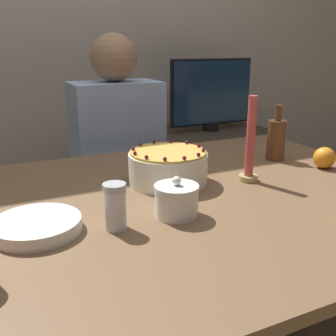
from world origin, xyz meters
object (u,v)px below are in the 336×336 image
Objects in this scene: bottle at (276,139)px; tv_monitor at (212,94)px; cake at (168,167)px; sugar_shaker at (115,206)px; person_man_blue_shirt at (119,181)px; candle at (250,147)px; sugar_bowl at (176,200)px.

tv_monitor reaches higher than bottle.
cake is 0.46× the size of tv_monitor.
sugar_shaker is 0.96m from person_man_blue_shirt.
cake is 0.92× the size of candle.
tv_monitor is (0.75, 0.97, 0.09)m from cake.
candle is at bearing 16.85° from sugar_shaker.
person_man_blue_shirt reaches higher than sugar_shaker.
person_man_blue_shirt is at bearing 128.73° from bottle.
sugar_bowl is 0.55× the size of bottle.
sugar_shaker is at bearing -157.29° from bottle.
tv_monitor reaches higher than sugar_shaker.
bottle is at bearing 22.71° from sugar_shaker.
sugar_bowl is 0.17m from sugar_shaker.
sugar_bowl is 0.37m from candle.
sugar_shaker is 0.53m from candle.
candle is (0.34, 0.15, 0.07)m from sugar_bowl.
bottle is (0.25, 0.16, -0.03)m from candle.
candle is 0.82m from person_man_blue_shirt.
candle is at bearing 23.49° from sugar_bowl.
candle is (0.50, 0.15, 0.05)m from sugar_shaker.
bottle reaches higher than sugar_bowl.
cake is 0.27m from candle.
bottle is at bearing 33.26° from candle.
cake is 2.18× the size of sugar_bowl.
sugar_shaker is (-0.17, -0.01, 0.02)m from sugar_bowl.
cake is at bearing 158.42° from candle.
candle is at bearing 106.06° from person_man_blue_shirt.
candle is 0.23× the size of person_man_blue_shirt.
bottle is at bearing -106.02° from tv_monitor.
cake is at bearing 86.73° from person_man_blue_shirt.
tv_monitor is (0.71, 0.33, 0.34)m from person_man_blue_shirt.
tv_monitor is at bearing -154.87° from person_man_blue_shirt.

